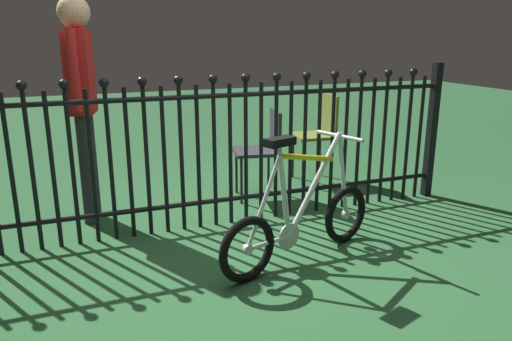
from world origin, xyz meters
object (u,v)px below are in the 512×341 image
object	(u,v)px
bicycle	(301,220)
chair_charcoal	(264,145)
chair_olive	(320,129)
person_visitor	(81,90)

from	to	relation	value
bicycle	chair_charcoal	world-z (taller)	bicycle
bicycle	chair_olive	world-z (taller)	chair_olive
chair_charcoal	person_visitor	distance (m)	1.64
chair_charcoal	person_visitor	size ratio (longest dim) A/B	0.46
chair_charcoal	chair_olive	xyz separation A→B (m)	(0.74, 0.31, 0.04)
bicycle	person_visitor	size ratio (longest dim) A/B	0.74
bicycle	chair_olive	size ratio (longest dim) A/B	1.46
chair_olive	person_visitor	bearing A→B (deg)	-171.46
chair_charcoal	chair_olive	world-z (taller)	chair_olive
chair_charcoal	chair_olive	distance (m)	0.80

